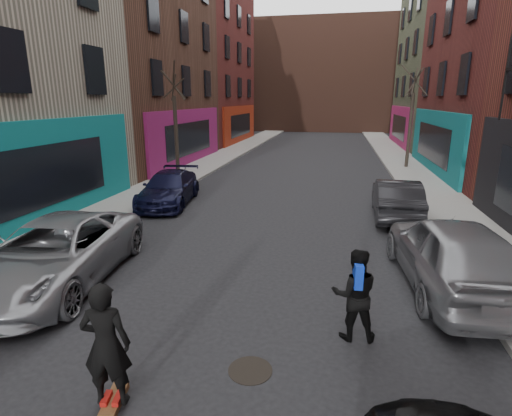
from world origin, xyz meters
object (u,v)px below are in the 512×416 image
at_px(tree_right_far, 412,110).
at_px(manhole, 250,370).
at_px(pedestrian, 355,294).
at_px(tree_left_far, 175,114).
at_px(parked_left_far, 55,253).
at_px(skateboarder, 106,345).
at_px(parked_right_far, 452,253).
at_px(skateboard, 113,404).
at_px(parked_right_end, 396,199).
at_px(parked_left_end, 169,188).

relative_size(tree_right_far, manhole, 9.71).
distance_m(pedestrian, manhole, 2.21).
bearing_deg(pedestrian, tree_left_far, -62.84).
relative_size(parked_left_far, pedestrian, 3.16).
distance_m(tree_left_far, pedestrian, 15.88).
relative_size(tree_left_far, pedestrian, 3.87).
bearing_deg(skateboarder, parked_left_far, -56.64).
height_order(parked_right_far, skateboard, parked_right_far).
xyz_separation_m(tree_right_far, manhole, (-5.37, -20.36, -3.52)).
distance_m(tree_left_far, parked_right_far, 15.41).
bearing_deg(parked_left_far, skateboarder, -51.81).
xyz_separation_m(parked_right_end, pedestrian, (-1.73, -8.03, 0.15)).
xyz_separation_m(tree_right_far, parked_right_end, (-2.04, -11.06, -2.83)).
bearing_deg(parked_right_far, pedestrian, 43.26).
relative_size(skateboard, pedestrian, 0.48).
distance_m(parked_left_far, pedestrian, 6.69).
bearing_deg(tree_right_far, skateboarder, -108.23).
height_order(parked_left_end, skateboard, parked_left_end).
xyz_separation_m(parked_right_end, skateboarder, (-5.03, -10.43, 0.29)).
height_order(parked_right_far, manhole, parked_right_far).
height_order(parked_right_end, skateboard, parked_right_end).
bearing_deg(parked_right_end, parked_left_end, 0.50).
bearing_deg(manhole, parked_left_end, 119.78).
bearing_deg(parked_right_far, skateboard, 36.71).
bearing_deg(skateboard, parked_right_end, 52.42).
relative_size(tree_right_far, parked_left_end, 1.52).
bearing_deg(pedestrian, skateboard, 29.77).
bearing_deg(parked_left_end, skateboard, -78.38).
bearing_deg(parked_left_far, tree_right_far, 53.23).
bearing_deg(pedestrian, manhole, 32.36).
relative_size(parked_left_end, parked_right_far, 0.90).
bearing_deg(skateboard, pedestrian, 24.18).
relative_size(tree_left_far, skateboarder, 3.65).
height_order(tree_left_far, tree_right_far, tree_right_far).
bearing_deg(parked_left_end, parked_right_end, -8.96).
bearing_deg(tree_left_far, parked_right_end, -26.02).
bearing_deg(skateboard, parked_left_far, 123.36).
distance_m(parked_right_end, skateboard, 11.60).
xyz_separation_m(parked_left_end, skateboarder, (3.72, -10.62, 0.34)).
xyz_separation_m(parked_left_far, manhole, (5.04, -2.18, -0.73)).
distance_m(skateboarder, pedestrian, 4.09).
xyz_separation_m(parked_right_far, parked_right_end, (-0.44, 5.64, -0.15)).
height_order(tree_left_far, parked_right_end, tree_left_far).
distance_m(parked_right_end, skateboarder, 11.58).
relative_size(parked_left_far, parked_left_end, 1.19).
height_order(tree_right_far, manhole, tree_right_far).
bearing_deg(parked_right_far, parked_left_far, 5.11).
bearing_deg(skateboard, tree_right_far, 59.95).
relative_size(skateboarder, pedestrian, 1.06).
height_order(parked_left_end, parked_right_end, parked_right_end).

